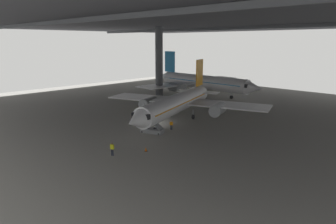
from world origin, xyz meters
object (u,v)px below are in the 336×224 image
crew_worker_near_nose (112,148)px  baggage_tug (151,107)px  airplane_main (178,103)px  crew_worker_by_stairs (171,125)px  airplane_distant (202,82)px  boarding_stairs (152,128)px  traffic_cone_orange (146,149)px

crew_worker_near_nose → baggage_tug: bearing=127.5°
airplane_main → crew_worker_by_stairs: airplane_main is taller
airplane_distant → boarding_stairs: bearing=-63.2°
airplane_main → traffic_cone_orange: (8.27, -15.20, -2.97)m
boarding_stairs → airplane_distant: (-17.41, 34.46, 2.71)m
boarding_stairs → baggage_tug: (-12.97, 11.61, -0.19)m
airplane_main → airplane_distant: (-14.87, 25.63, 0.16)m
boarding_stairs → crew_worker_near_nose: bearing=-69.4°
boarding_stairs → crew_worker_near_nose: size_ratio=2.57×
crew_worker_near_nose → airplane_main: bearing=108.5°
airplane_main → airplane_distant: 29.63m
boarding_stairs → traffic_cone_orange: bearing=-48.0°
airplane_distant → crew_worker_near_nose: bearing=-64.6°
crew_worker_by_stairs → airplane_distant: bearing=120.6°
crew_worker_by_stairs → airplane_distant: (-18.41, 31.08, 2.54)m
crew_worker_near_nose → crew_worker_by_stairs: size_ratio=1.11×
crew_worker_near_nose → traffic_cone_orange: crew_worker_near_nose is taller
crew_worker_near_nose → crew_worker_by_stairs: 14.11m
airplane_main → baggage_tug: 11.14m
crew_worker_by_stairs → airplane_distant: size_ratio=0.04×
airplane_main → crew_worker_by_stairs: bearing=-57.0°
airplane_main → baggage_tug: size_ratio=13.07×
airplane_distant → airplane_main: bearing=-59.9°
traffic_cone_orange → airplane_distant: bearing=119.5°
baggage_tug → crew_worker_by_stairs: bearing=-30.5°
airplane_main → boarding_stairs: (2.54, -8.84, -2.55)m
airplane_distant → baggage_tug: (4.43, -22.86, -2.90)m
airplane_distant → baggage_tug: 23.46m
crew_worker_by_stairs → traffic_cone_orange: bearing=-64.1°
airplane_distant → traffic_cone_orange: bearing=-60.5°
airplane_main → crew_worker_by_stairs: 6.92m
airplane_main → boarding_stairs: size_ratio=7.19×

